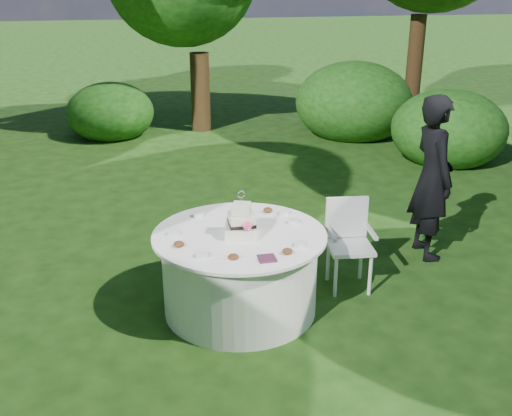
{
  "coord_description": "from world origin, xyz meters",
  "views": [
    {
      "loc": [
        -0.88,
        -4.8,
        2.91
      ],
      "look_at": [
        0.15,
        0.0,
        1.0
      ],
      "focal_mm": 42.0,
      "sensor_mm": 36.0,
      "label": 1
    }
  ],
  "objects_px": {
    "table": "(240,272)",
    "napkins": "(267,258)",
    "guest": "(432,178)",
    "cake": "(242,223)",
    "chair": "(348,237)"
  },
  "relations": [
    {
      "from": "table",
      "to": "napkins",
      "type": "bearing_deg",
      "value": -78.0
    },
    {
      "from": "guest",
      "to": "chair",
      "type": "relative_size",
      "value": 2.01
    },
    {
      "from": "chair",
      "to": "cake",
      "type": "bearing_deg",
      "value": -164.71
    },
    {
      "from": "napkins",
      "to": "chair",
      "type": "distance_m",
      "value": 1.33
    },
    {
      "from": "guest",
      "to": "table",
      "type": "relative_size",
      "value": 1.15
    },
    {
      "from": "table",
      "to": "cake",
      "type": "bearing_deg",
      "value": -75.71
    },
    {
      "from": "table",
      "to": "chair",
      "type": "bearing_deg",
      "value": 13.0
    },
    {
      "from": "cake",
      "to": "chair",
      "type": "height_order",
      "value": "cake"
    },
    {
      "from": "guest",
      "to": "cake",
      "type": "distance_m",
      "value": 2.36
    },
    {
      "from": "napkins",
      "to": "table",
      "type": "relative_size",
      "value": 0.09
    },
    {
      "from": "table",
      "to": "cake",
      "type": "relative_size",
      "value": 3.75
    },
    {
      "from": "napkins",
      "to": "cake",
      "type": "distance_m",
      "value": 0.54
    },
    {
      "from": "napkins",
      "to": "guest",
      "type": "xyz_separation_m",
      "value": [
        2.12,
        1.31,
        0.12
      ]
    },
    {
      "from": "cake",
      "to": "napkins",
      "type": "bearing_deg",
      "value": -78.2
    },
    {
      "from": "cake",
      "to": "guest",
      "type": "bearing_deg",
      "value": 19.5
    }
  ]
}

